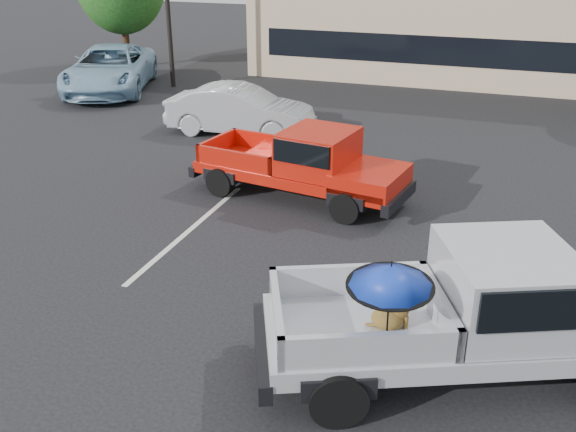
% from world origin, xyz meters
% --- Properties ---
extents(ground, '(90.00, 90.00, 0.00)m').
position_xyz_m(ground, '(0.00, 0.00, 0.00)').
color(ground, black).
rests_on(ground, ground).
extents(stripe_left, '(0.12, 5.00, 0.01)m').
position_xyz_m(stripe_left, '(-3.00, 2.00, 0.00)').
color(stripe_left, silver).
rests_on(stripe_left, ground).
extents(stripe_right, '(0.12, 5.00, 0.01)m').
position_xyz_m(stripe_right, '(3.00, 2.00, 0.00)').
color(stripe_right, silver).
rests_on(stripe_right, ground).
extents(silver_pickup, '(5.99, 4.11, 2.06)m').
position_xyz_m(silver_pickup, '(3.05, -0.83, 1.05)').
color(silver_pickup, black).
rests_on(silver_pickup, ground).
extents(red_pickup, '(5.28, 2.54, 1.67)m').
position_xyz_m(red_pickup, '(-1.11, 4.44, 0.91)').
color(red_pickup, black).
rests_on(red_pickup, ground).
extents(silver_sedan, '(4.54, 1.80, 1.47)m').
position_xyz_m(silver_sedan, '(-4.79, 8.80, 0.74)').
color(silver_sedan, '#B7BABF').
rests_on(silver_sedan, ground).
extents(blue_suv, '(4.86, 6.72, 1.70)m').
position_xyz_m(blue_suv, '(-11.88, 12.50, 0.85)').
color(blue_suv, '#84AAC5').
rests_on(blue_suv, ground).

